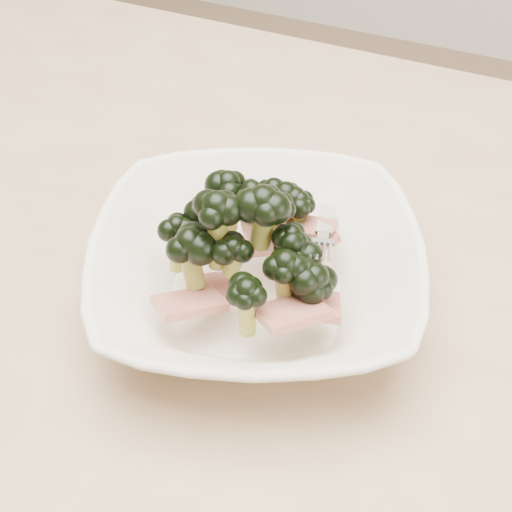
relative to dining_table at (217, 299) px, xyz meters
The scene contains 2 objects.
dining_table is the anchor object (origin of this frame).
broccoli_dish 0.17m from the dining_table, 42.28° to the right, with size 0.35×0.35×0.13m.
Camera 1 is at (0.25, -0.45, 1.19)m, focal length 50.00 mm.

